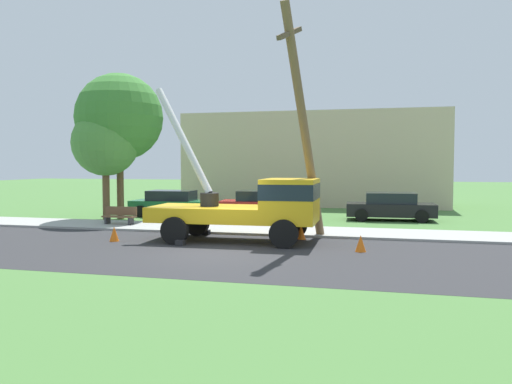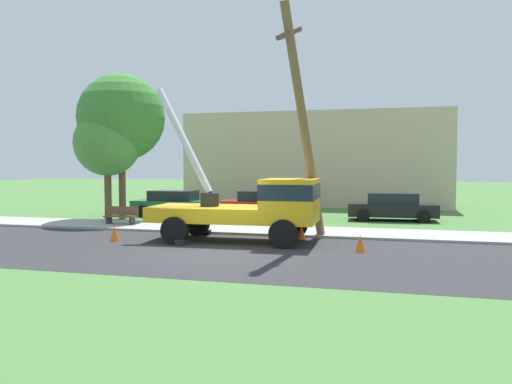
{
  "view_description": "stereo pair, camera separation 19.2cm",
  "coord_description": "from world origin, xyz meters",
  "px_view_note": "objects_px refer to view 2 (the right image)",
  "views": [
    {
      "loc": [
        5.41,
        -15.93,
        2.9
      ],
      "look_at": [
        0.69,
        2.45,
        1.86
      ],
      "focal_mm": 36.23,
      "sensor_mm": 36.0,
      "label": 1
    },
    {
      "loc": [
        5.6,
        -15.88,
        2.9
      ],
      "look_at": [
        0.69,
        2.45,
        1.86
      ],
      "focal_mm": 36.23,
      "sensor_mm": 36.0,
      "label": 2
    }
  ],
  "objects_px": {
    "leaning_utility_pole": "(304,124)",
    "traffic_cone_behind": "(115,234)",
    "parked_sedan_black": "(392,207)",
    "park_bench": "(121,216)",
    "traffic_cone_ahead": "(360,244)",
    "utility_truck": "(256,204)",
    "parked_sedan_green": "(174,203)",
    "parked_sedan_red": "(262,204)",
    "roadside_tree_near": "(121,118)",
    "traffic_cone_curbside": "(301,232)",
    "roadside_tree_far": "(107,143)"
  },
  "relations": [
    {
      "from": "leaning_utility_pole",
      "to": "traffic_cone_behind",
      "type": "height_order",
      "value": "leaning_utility_pole"
    },
    {
      "from": "parked_sedan_black",
      "to": "park_bench",
      "type": "relative_size",
      "value": 2.81
    },
    {
      "from": "traffic_cone_ahead",
      "to": "utility_truck",
      "type": "bearing_deg",
      "value": 162.38
    },
    {
      "from": "parked_sedan_green",
      "to": "utility_truck",
      "type": "bearing_deg",
      "value": -49.32
    },
    {
      "from": "parked_sedan_red",
      "to": "roadside_tree_near",
      "type": "bearing_deg",
      "value": -157.43
    },
    {
      "from": "utility_truck",
      "to": "traffic_cone_curbside",
      "type": "distance_m",
      "value": 2.18
    },
    {
      "from": "parked_sedan_green",
      "to": "park_bench",
      "type": "bearing_deg",
      "value": -95.63
    },
    {
      "from": "traffic_cone_ahead",
      "to": "park_bench",
      "type": "xyz_separation_m",
      "value": [
        -11.21,
        4.36,
        0.18
      ]
    },
    {
      "from": "parked_sedan_green",
      "to": "roadside_tree_near",
      "type": "xyz_separation_m",
      "value": [
        -2.06,
        -1.92,
        4.59
      ]
    },
    {
      "from": "parked_sedan_black",
      "to": "roadside_tree_near",
      "type": "bearing_deg",
      "value": -168.82
    },
    {
      "from": "parked_sedan_red",
      "to": "park_bench",
      "type": "bearing_deg",
      "value": -132.53
    },
    {
      "from": "roadside_tree_near",
      "to": "roadside_tree_far",
      "type": "relative_size",
      "value": 1.34
    },
    {
      "from": "park_bench",
      "to": "utility_truck",
      "type": "bearing_deg",
      "value": -23.08
    },
    {
      "from": "roadside_tree_near",
      "to": "park_bench",
      "type": "bearing_deg",
      "value": -61.6
    },
    {
      "from": "parked_sedan_black",
      "to": "parked_sedan_red",
      "type": "bearing_deg",
      "value": 178.79
    },
    {
      "from": "traffic_cone_ahead",
      "to": "parked_sedan_black",
      "type": "distance_m",
      "value": 10.07
    },
    {
      "from": "traffic_cone_behind",
      "to": "roadside_tree_far",
      "type": "bearing_deg",
      "value": 122.64
    },
    {
      "from": "traffic_cone_curbside",
      "to": "roadside_tree_far",
      "type": "height_order",
      "value": "roadside_tree_far"
    },
    {
      "from": "traffic_cone_curbside",
      "to": "roadside_tree_near",
      "type": "relative_size",
      "value": 0.07
    },
    {
      "from": "traffic_cone_ahead",
      "to": "parked_sedan_black",
      "type": "xyz_separation_m",
      "value": [
        0.98,
        10.01,
        0.43
      ]
    },
    {
      "from": "parked_sedan_black",
      "to": "utility_truck",
      "type": "bearing_deg",
      "value": -119.01
    },
    {
      "from": "traffic_cone_curbside",
      "to": "parked_sedan_red",
      "type": "bearing_deg",
      "value": 114.23
    },
    {
      "from": "leaning_utility_pole",
      "to": "roadside_tree_near",
      "type": "bearing_deg",
      "value": 151.9
    },
    {
      "from": "traffic_cone_curbside",
      "to": "roadside_tree_near",
      "type": "distance_m",
      "value": 12.61
    },
    {
      "from": "parked_sedan_green",
      "to": "parked_sedan_red",
      "type": "bearing_deg",
      "value": 11.08
    },
    {
      "from": "utility_truck",
      "to": "leaning_utility_pole",
      "type": "relative_size",
      "value": 0.81
    },
    {
      "from": "traffic_cone_behind",
      "to": "park_bench",
      "type": "height_order",
      "value": "park_bench"
    },
    {
      "from": "traffic_cone_ahead",
      "to": "traffic_cone_curbside",
      "type": "relative_size",
      "value": 1.0
    },
    {
      "from": "traffic_cone_ahead",
      "to": "traffic_cone_behind",
      "type": "bearing_deg",
      "value": 179.63
    },
    {
      "from": "traffic_cone_ahead",
      "to": "parked_sedan_black",
      "type": "bearing_deg",
      "value": 84.4
    },
    {
      "from": "traffic_cone_behind",
      "to": "roadside_tree_near",
      "type": "distance_m",
      "value": 9.57
    },
    {
      "from": "traffic_cone_ahead",
      "to": "parked_sedan_red",
      "type": "distance_m",
      "value": 11.75
    },
    {
      "from": "utility_truck",
      "to": "roadside_tree_near",
      "type": "height_order",
      "value": "roadside_tree_near"
    },
    {
      "from": "leaning_utility_pole",
      "to": "park_bench",
      "type": "bearing_deg",
      "value": 163.12
    },
    {
      "from": "leaning_utility_pole",
      "to": "roadside_tree_near",
      "type": "relative_size",
      "value": 1.12
    },
    {
      "from": "park_bench",
      "to": "roadside_tree_near",
      "type": "relative_size",
      "value": 0.21
    },
    {
      "from": "parked_sedan_red",
      "to": "traffic_cone_ahead",
      "type": "bearing_deg",
      "value": -59.86
    },
    {
      "from": "parked_sedan_green",
      "to": "parked_sedan_red",
      "type": "xyz_separation_m",
      "value": [
        4.84,
        0.95,
        0.0
      ]
    },
    {
      "from": "parked_sedan_red",
      "to": "roadside_tree_far",
      "type": "xyz_separation_m",
      "value": [
        -7.27,
        -3.66,
        3.23
      ]
    },
    {
      "from": "leaning_utility_pole",
      "to": "roadside_tree_near",
      "type": "distance_m",
      "value": 12.08
    },
    {
      "from": "parked_sedan_green",
      "to": "roadside_tree_far",
      "type": "height_order",
      "value": "roadside_tree_far"
    },
    {
      "from": "parked_sedan_black",
      "to": "roadside_tree_far",
      "type": "distance_m",
      "value": 14.93
    },
    {
      "from": "traffic_cone_ahead",
      "to": "roadside_tree_far",
      "type": "height_order",
      "value": "roadside_tree_far"
    },
    {
      "from": "parked_sedan_red",
      "to": "leaning_utility_pole",
      "type": "bearing_deg",
      "value": -66.46
    },
    {
      "from": "utility_truck",
      "to": "park_bench",
      "type": "height_order",
      "value": "utility_truck"
    },
    {
      "from": "parked_sedan_green",
      "to": "parked_sedan_black",
      "type": "height_order",
      "value": "same"
    },
    {
      "from": "traffic_cone_behind",
      "to": "parked_sedan_black",
      "type": "height_order",
      "value": "parked_sedan_black"
    },
    {
      "from": "utility_truck",
      "to": "traffic_cone_ahead",
      "type": "relative_size",
      "value": 12.2
    },
    {
      "from": "parked_sedan_green",
      "to": "roadside_tree_near",
      "type": "height_order",
      "value": "roadside_tree_near"
    },
    {
      "from": "park_bench",
      "to": "roadside_tree_near",
      "type": "xyz_separation_m",
      "value": [
        -1.58,
        2.93,
        4.84
      ]
    }
  ]
}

